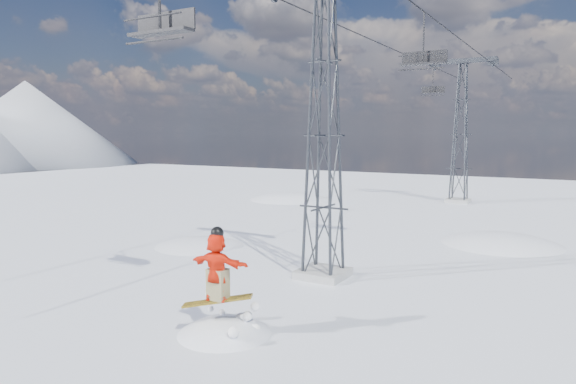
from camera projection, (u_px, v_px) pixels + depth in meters
name	position (u px, v px, depth m)	size (l,w,h in m)	color
ground	(163.00, 346.00, 13.52)	(120.00, 120.00, 0.00)	white
snow_terrain	(333.00, 355.00, 35.28)	(39.00, 37.00, 22.00)	white
lift_tower_near	(324.00, 136.00, 19.40)	(5.20, 1.80, 11.43)	#999999
lift_tower_far	(460.00, 135.00, 40.95)	(5.20, 1.80, 11.43)	#999999
haul_cables	(414.00, 39.00, 28.70)	(4.46, 51.00, 0.06)	black
lift_chair_near	(162.00, 25.00, 14.76)	(2.17, 0.62, 2.69)	black
lift_chair_mid	(423.00, 59.00, 22.62)	(2.02, 0.58, 2.50)	black
lift_chair_far	(433.00, 90.00, 41.23)	(1.84, 0.53, 2.28)	black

